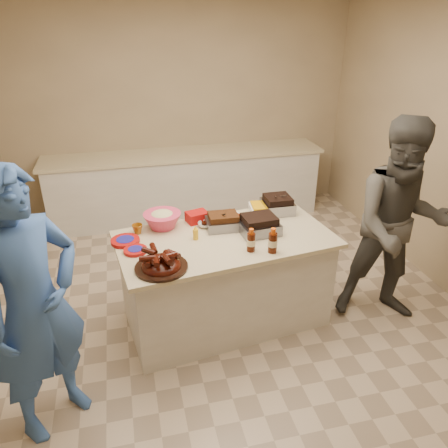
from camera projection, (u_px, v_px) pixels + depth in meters
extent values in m
cube|color=#47230F|center=(223.00, 228.00, 3.80)|extent=(0.30, 0.23, 0.09)
cube|color=black|center=(259.00, 232.00, 3.73)|extent=(0.34, 0.29, 0.10)
cube|color=gray|center=(277.00, 212.00, 4.10)|extent=(0.28, 0.28, 0.11)
cylinder|color=silver|center=(227.00, 218.00, 3.99)|extent=(0.35, 0.35, 0.05)
cube|color=#E9AC06|center=(267.00, 212.00, 4.10)|extent=(0.35, 0.27, 0.09)
cylinder|color=#391105|center=(251.00, 251.00, 3.45)|extent=(0.07, 0.07, 0.19)
cylinder|color=#391105|center=(272.00, 252.00, 3.43)|extent=(0.08, 0.08, 0.21)
cylinder|color=gold|center=(196.00, 239.00, 3.62)|extent=(0.05, 0.05, 0.12)
imported|color=silver|center=(205.00, 227.00, 3.83)|extent=(0.13, 0.06, 0.13)
cylinder|color=#A00D0B|center=(125.00, 242.00, 3.57)|extent=(0.26, 0.26, 0.03)
cylinder|color=#A00D0B|center=(136.00, 252.00, 3.43)|extent=(0.21, 0.21, 0.03)
imported|color=#8B4F0C|center=(138.00, 233.00, 3.71)|extent=(0.10, 0.10, 0.09)
cube|color=#A00D0B|center=(197.00, 221.00, 3.92)|extent=(0.21, 0.18, 0.09)
imported|color=#355CA7|center=(60.00, 414.00, 3.07)|extent=(1.75, 1.83, 0.44)
imported|color=#4A4843|center=(382.00, 312.00, 4.10)|extent=(1.39, 2.02, 0.70)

